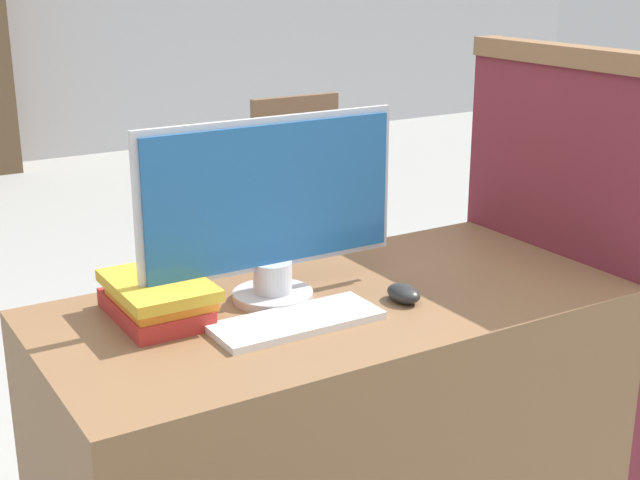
{
  "coord_description": "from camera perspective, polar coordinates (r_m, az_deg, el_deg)",
  "views": [
    {
      "loc": [
        -1.0,
        -1.26,
        1.48
      ],
      "look_at": [
        -0.06,
        0.29,
        0.9
      ],
      "focal_mm": 50.0,
      "sensor_mm": 36.0,
      "label": 1
    }
  ],
  "objects": [
    {
      "name": "book_stack",
      "position": [
        1.93,
        -10.37,
        -3.71
      ],
      "size": [
        0.19,
        0.28,
        0.09
      ],
      "color": "#B72D28",
      "rests_on": "desk"
    },
    {
      "name": "keyboard",
      "position": [
        1.88,
        -1.52,
        -5.23
      ],
      "size": [
        0.36,
        0.14,
        0.02
      ],
      "color": "white",
      "rests_on": "desk"
    },
    {
      "name": "desk",
      "position": [
        2.18,
        0.95,
        -12.95
      ],
      "size": [
        1.33,
        0.65,
        0.74
      ],
      "color": "brown",
      "rests_on": "ground_plane"
    },
    {
      "name": "carrel_divider",
      "position": [
        2.47,
        14.66,
        -2.71
      ],
      "size": [
        0.07,
        0.66,
        1.27
      ],
      "color": "maroon",
      "rests_on": "ground_plane"
    },
    {
      "name": "far_chair",
      "position": [
        4.07,
        -0.71,
        3.59
      ],
      "size": [
        0.44,
        0.44,
        0.88
      ],
      "rotation": [
        0.0,
        0.0,
        0.92
      ],
      "color": "brown",
      "rests_on": "ground_plane"
    },
    {
      "name": "monitor",
      "position": [
        1.95,
        -3.15,
        2.08
      ],
      "size": [
        0.62,
        0.18,
        0.41
      ],
      "color": "#B7B7BC",
      "rests_on": "desk"
    },
    {
      "name": "mouse",
      "position": [
        2.01,
        5.37,
        -3.42
      ],
      "size": [
        0.06,
        0.09,
        0.04
      ],
      "color": "#262626",
      "rests_on": "desk"
    }
  ]
}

